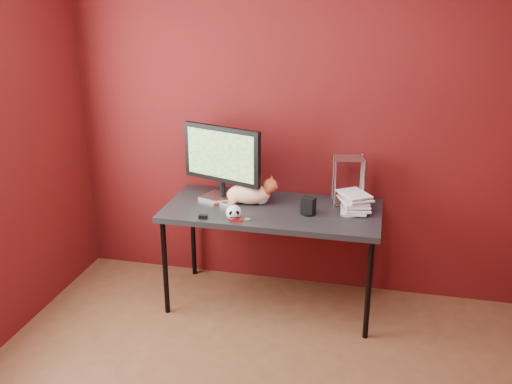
% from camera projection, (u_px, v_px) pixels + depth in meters
% --- Properties ---
extents(room, '(3.52, 3.52, 2.61)m').
position_uv_depth(room, '(245.00, 175.00, 2.45)').
color(room, brown).
rests_on(room, ground).
extents(desk, '(1.50, 0.70, 0.75)m').
position_uv_depth(desk, '(272.00, 215.00, 3.99)').
color(desk, black).
rests_on(desk, ground).
extents(monitor, '(0.61, 0.29, 0.54)m').
position_uv_depth(monitor, '(222.00, 160.00, 4.03)').
color(monitor, '#ACADB1').
rests_on(monitor, desk).
extents(cat, '(0.45, 0.19, 0.21)m').
position_uv_depth(cat, '(250.00, 194.00, 4.04)').
color(cat, orange).
rests_on(cat, desk).
extents(skull_mug, '(0.10, 0.11, 0.10)m').
position_uv_depth(skull_mug, '(234.00, 212.00, 3.76)').
color(skull_mug, silver).
rests_on(skull_mug, desk).
extents(speaker, '(0.10, 0.10, 0.12)m').
position_uv_depth(speaker, '(308.00, 207.00, 3.85)').
color(speaker, black).
rests_on(speaker, desk).
extents(book_stack, '(0.27, 0.29, 1.38)m').
position_uv_depth(book_stack, '(348.00, 112.00, 3.70)').
color(book_stack, beige).
rests_on(book_stack, desk).
extents(wire_rack, '(0.22, 0.20, 0.34)m').
position_uv_depth(wire_rack, '(348.00, 180.00, 4.02)').
color(wire_rack, '#ACADB1').
rests_on(wire_rack, desk).
extents(pocket_knife, '(0.09, 0.04, 0.02)m').
position_uv_depth(pocket_knife, '(236.00, 220.00, 3.74)').
color(pocket_knife, '#AC0D11').
rests_on(pocket_knife, desk).
extents(black_gadget, '(0.06, 0.04, 0.03)m').
position_uv_depth(black_gadget, '(203.00, 217.00, 3.79)').
color(black_gadget, black).
rests_on(black_gadget, desk).
extents(washer, '(0.04, 0.04, 0.00)m').
position_uv_depth(washer, '(247.00, 219.00, 3.78)').
color(washer, '#ACADB1').
rests_on(washer, desk).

